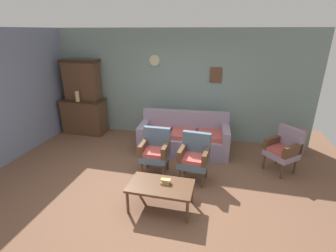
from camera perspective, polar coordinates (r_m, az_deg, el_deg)
name	(u,v)px	position (r m, az deg, el deg)	size (l,w,h in m)	color
ground_plane	(148,193)	(4.47, -4.63, -15.17)	(7.68, 7.68, 0.00)	brown
wall_back_with_decor	(179,85)	(6.28, 2.47, 9.33)	(6.40, 0.09, 2.70)	gray
side_cabinet	(85,116)	(7.09, -18.63, 2.19)	(1.16, 0.55, 0.93)	brown
cabinet_upper_hutch	(82,79)	(6.92, -19.25, 10.13)	(0.99, 0.38, 1.03)	brown
vase_on_cabinet	(77,96)	(6.79, -20.15, 6.44)	(0.10, 0.10, 0.26)	tan
floral_couch	(184,138)	(5.70, 3.68, -2.81)	(2.05, 0.94, 0.90)	gray
armchair_near_cabinet	(155,149)	(4.79, -2.93, -5.42)	(0.53, 0.50, 0.90)	slate
armchair_near_couch_end	(194,155)	(4.59, 6.11, -6.76)	(0.56, 0.53, 0.90)	slate
wingback_chair_by_fireplace	(284,148)	(5.33, 25.08, -4.64)	(0.71, 0.71, 0.90)	gray
coffee_table	(161,187)	(3.94, -1.69, -13.91)	(1.00, 0.56, 0.42)	brown
book_stack_on_table	(166,181)	(3.93, -0.53, -12.64)	(0.15, 0.10, 0.07)	gold
floor_vase_by_wall	(299,142)	(6.25, 27.97, -3.26)	(0.25, 0.25, 0.64)	#865B5B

